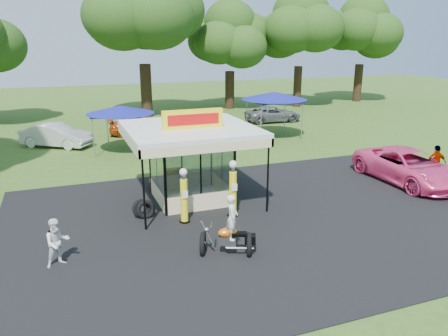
{
  "coord_description": "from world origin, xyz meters",
  "views": [
    {
      "loc": [
        -7.12,
        -12.88,
        6.98
      ],
      "look_at": [
        -0.79,
        4.0,
        1.65
      ],
      "focal_mm": 35.0,
      "sensor_mm": 36.0,
      "label": 1
    }
  ],
  "objects": [
    {
      "name": "gas_station_kiosk",
      "position": [
        -2.0,
        4.99,
        1.78
      ],
      "size": [
        5.4,
        5.4,
        4.18
      ],
      "color": "white",
      "rests_on": "ground"
    },
    {
      "name": "ground",
      "position": [
        0.0,
        0.0,
        0.0
      ],
      "size": [
        120.0,
        120.0,
        0.0
      ],
      "primitive_type": "plane",
      "color": "#31561B",
      "rests_on": "ground"
    },
    {
      "name": "bg_car_c",
      "position": [
        3.75,
        17.82,
        0.76
      ],
      "size": [
        4.71,
        2.56,
        1.52
      ],
      "primitive_type": "imported",
      "rotation": [
        0.0,
        0.0,
        1.39
      ],
      "color": "#ACACB0",
      "rests_on": "ground"
    },
    {
      "name": "tent_west",
      "position": [
        -3.62,
        15.09,
        2.7
      ],
      "size": [
        4.26,
        4.26,
        2.98
      ],
      "rotation": [
        0.0,
        0.0,
        -0.42
      ],
      "color": "gray",
      "rests_on": "ground"
    },
    {
      "name": "oak_far_c",
      "position": [
        0.47,
        27.92,
        8.65
      ],
      "size": [
        11.57,
        11.57,
        13.63
      ],
      "color": "black",
      "rests_on": "ground"
    },
    {
      "name": "oak_far_f",
      "position": [
        25.52,
        29.77,
        7.38
      ],
      "size": [
        9.54,
        9.54,
        11.49
      ],
      "color": "black",
      "rests_on": "ground"
    },
    {
      "name": "spectator_west",
      "position": [
        -7.66,
        0.76,
        0.8
      ],
      "size": [
        0.92,
        0.8,
        1.61
      ],
      "primitive_type": "imported",
      "rotation": [
        0.0,
        0.0,
        0.29
      ],
      "color": "white",
      "rests_on": "ground"
    },
    {
      "name": "oak_far_e",
      "position": [
        16.81,
        28.53,
        7.53
      ],
      "size": [
        9.91,
        9.91,
        11.8
      ],
      "color": "black",
      "rests_on": "ground"
    },
    {
      "name": "pink_sedan",
      "position": [
        8.97,
        3.57,
        0.84
      ],
      "size": [
        2.79,
        6.04,
        1.68
      ],
      "primitive_type": "imported",
      "rotation": [
        0.0,
        0.0,
        0.0
      ],
      "color": "#F74386",
      "rests_on": "ground"
    },
    {
      "name": "gas_pump_left",
      "position": [
        -2.97,
        2.61,
        1.08
      ],
      "size": [
        0.42,
        0.42,
        2.25
      ],
      "color": "black",
      "rests_on": "ground"
    },
    {
      "name": "kiosk_car",
      "position": [
        -2.0,
        7.2,
        0.48
      ],
      "size": [
        2.82,
        1.13,
        0.96
      ],
      "primitive_type": "imported",
      "rotation": [
        0.0,
        0.0,
        1.57
      ],
      "color": "yellow",
      "rests_on": "ground"
    },
    {
      "name": "spare_tires",
      "position": [
        -4.39,
        3.65,
        0.39
      ],
      "size": [
        0.97,
        0.64,
        0.81
      ],
      "rotation": [
        0.0,
        0.0,
        0.1
      ],
      "color": "black",
      "rests_on": "ground"
    },
    {
      "name": "oak_far_d",
      "position": [
        9.54,
        29.82,
        6.77
      ],
      "size": [
        8.92,
        8.92,
        10.62
      ],
      "color": "black",
      "rests_on": "ground"
    },
    {
      "name": "asphalt_apron",
      "position": [
        0.0,
        2.0,
        0.02
      ],
      "size": [
        20.0,
        14.0,
        0.04
      ],
      "primitive_type": "cube",
      "color": "black",
      "rests_on": "ground"
    },
    {
      "name": "gas_pump_right",
      "position": [
        -0.95,
        2.55,
        1.14
      ],
      "size": [
        0.44,
        0.44,
        2.38
      ],
      "color": "black",
      "rests_on": "ground"
    },
    {
      "name": "bg_car_d",
      "position": [
        10.28,
        21.23,
        0.68
      ],
      "size": [
        4.99,
        2.45,
        1.36
      ],
      "primitive_type": "imported",
      "rotation": [
        0.0,
        0.0,
        1.53
      ],
      "color": "slate",
      "rests_on": "ground"
    },
    {
      "name": "spectator_east_b",
      "position": [
        10.41,
        3.24,
        0.94
      ],
      "size": [
        1.18,
        0.67,
        1.88
      ],
      "primitive_type": "imported",
      "rotation": [
        0.0,
        0.0,
        2.94
      ],
      "color": "gray",
      "rests_on": "ground"
    },
    {
      "name": "tent_east",
      "position": [
        7.49,
        15.66,
        3.02
      ],
      "size": [
        4.77,
        4.77,
        3.34
      ],
      "rotation": [
        0.0,
        0.0,
        -0.09
      ],
      "color": "gray",
      "rests_on": "ground"
    },
    {
      "name": "motorcycle",
      "position": [
        -2.25,
        -0.47,
        0.86
      ],
      "size": [
        1.94,
        1.47,
        2.21
      ],
      "rotation": [
        0.0,
        0.0,
        -0.4
      ],
      "color": "black",
      "rests_on": "ground"
    },
    {
      "name": "bg_car_a",
      "position": [
        -7.61,
        17.98,
        0.79
      ],
      "size": [
        4.87,
        4.09,
        1.57
      ],
      "primitive_type": "imported",
      "rotation": [
        0.0,
        0.0,
        0.96
      ],
      "color": "beige",
      "rests_on": "ground"
    },
    {
      "name": "bg_car_b",
      "position": [
        -1.65,
        19.76,
        0.67
      ],
      "size": [
        4.89,
        2.77,
        1.33
      ],
      "primitive_type": "imported",
      "rotation": [
        0.0,
        0.0,
        1.36
      ],
      "color": "#B7430E",
      "rests_on": "ground"
    }
  ]
}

